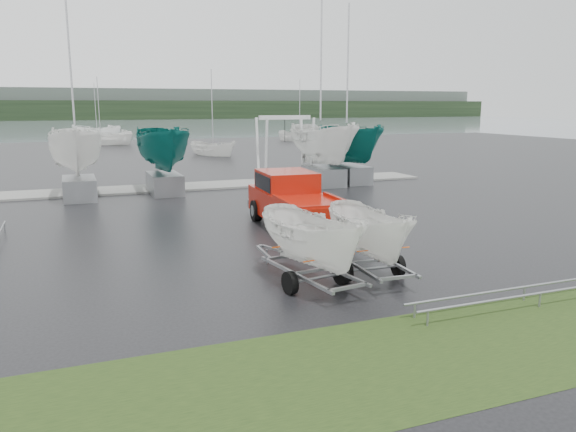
{
  "coord_description": "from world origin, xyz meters",
  "views": [
    {
      "loc": [
        -6.3,
        -19.46,
        4.79
      ],
      "look_at": [
        0.26,
        -2.72,
        1.2
      ],
      "focal_mm": 35.0,
      "sensor_mm": 36.0,
      "label": 1
    }
  ],
  "objects_px": {
    "trailer_hitched": "(372,190)",
    "boat_hoist": "(285,139)",
    "pickup_truck": "(293,200)",
    "trailer_parked": "(313,192)"
  },
  "relations": [
    {
      "from": "trailer_hitched",
      "to": "boat_hoist",
      "type": "height_order",
      "value": "trailer_hitched"
    },
    {
      "from": "pickup_truck",
      "to": "trailer_hitched",
      "type": "height_order",
      "value": "trailer_hitched"
    },
    {
      "from": "trailer_hitched",
      "to": "trailer_parked",
      "type": "relative_size",
      "value": 0.97
    },
    {
      "from": "trailer_parked",
      "to": "pickup_truck",
      "type": "bearing_deg",
      "value": 63.59
    },
    {
      "from": "trailer_hitched",
      "to": "pickup_truck",
      "type": "bearing_deg",
      "value": 90.0
    },
    {
      "from": "pickup_truck",
      "to": "trailer_parked",
      "type": "xyz_separation_m",
      "value": [
        -2.26,
        -7.01,
        1.45
      ]
    },
    {
      "from": "pickup_truck",
      "to": "boat_hoist",
      "type": "distance_m",
      "value": 13.23
    },
    {
      "from": "trailer_hitched",
      "to": "boat_hoist",
      "type": "distance_m",
      "value": 19.73
    },
    {
      "from": "pickup_truck",
      "to": "boat_hoist",
      "type": "xyz_separation_m",
      "value": [
        4.43,
        12.37,
        1.55
      ]
    },
    {
      "from": "trailer_parked",
      "to": "boat_hoist",
      "type": "relative_size",
      "value": 1.15
    }
  ]
}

